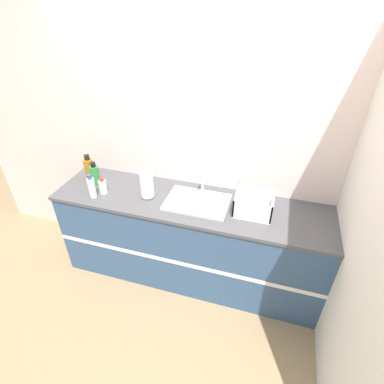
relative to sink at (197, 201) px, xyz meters
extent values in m
plane|color=#937A56|center=(-0.06, -0.29, -0.90)|extent=(12.00, 12.00, 0.00)
cube|color=silver|center=(-0.06, 0.32, 0.40)|extent=(4.78, 0.06, 2.60)
cube|color=silver|center=(1.15, 0.00, 0.40)|extent=(0.06, 2.58, 2.60)
cube|color=#33517A|center=(-0.06, 0.00, -0.47)|extent=(2.38, 0.58, 0.86)
cube|color=white|center=(-0.06, -0.29, -0.47)|extent=(2.38, 0.01, 0.04)
cube|color=#4C4C51|center=(-0.06, 0.00, -0.03)|extent=(2.40, 0.61, 0.03)
cube|color=silver|center=(0.00, -0.01, -0.01)|extent=(0.53, 0.37, 0.02)
cylinder|color=silver|center=(0.00, 0.16, 0.10)|extent=(0.02, 0.02, 0.20)
cylinder|color=silver|center=(0.00, 0.10, 0.20)|extent=(0.02, 0.12, 0.02)
cylinder|color=#4C4C51|center=(-0.44, -0.04, -0.01)|extent=(0.08, 0.08, 0.01)
cylinder|color=white|center=(-0.44, -0.04, 0.12)|extent=(0.11, 0.11, 0.24)
cube|color=white|center=(0.46, 0.02, -0.01)|extent=(0.30, 0.27, 0.01)
cube|color=white|center=(0.46, -0.11, 0.07)|extent=(0.30, 0.01, 0.15)
cube|color=white|center=(0.46, 0.15, 0.07)|extent=(0.30, 0.01, 0.15)
cube|color=white|center=(0.32, 0.02, 0.07)|extent=(0.01, 0.27, 0.15)
cube|color=white|center=(0.61, 0.02, 0.07)|extent=(0.01, 0.27, 0.15)
cylinder|color=#B26B19|center=(-1.07, 0.08, 0.09)|extent=(0.09, 0.09, 0.21)
cylinder|color=black|center=(-1.07, 0.08, 0.22)|extent=(0.05, 0.05, 0.05)
cylinder|color=silver|center=(-0.89, -0.17, 0.07)|extent=(0.06, 0.06, 0.18)
cylinder|color=#334C9E|center=(-0.89, -0.17, 0.18)|extent=(0.03, 0.03, 0.04)
cylinder|color=white|center=(-0.84, -0.10, 0.05)|extent=(0.07, 0.07, 0.12)
cylinder|color=red|center=(-0.84, -0.10, 0.12)|extent=(0.04, 0.04, 0.03)
cylinder|color=#2D8C3D|center=(-0.97, 0.01, 0.08)|extent=(0.08, 0.08, 0.19)
cylinder|color=black|center=(-0.97, 0.01, 0.19)|extent=(0.04, 0.04, 0.04)
camera|label=1|loc=(0.55, -1.97, 1.47)|focal=28.00mm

